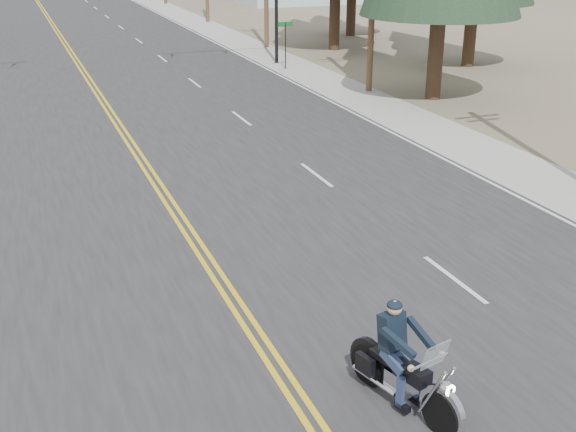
# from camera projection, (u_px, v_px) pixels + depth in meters

# --- Properties ---
(road) EXTENTS (20.00, 200.00, 0.01)m
(road) POSITION_uv_depth(u_px,v_px,m) (42.00, 8.00, 71.95)
(road) COLOR #303033
(road) RESTS_ON ground
(sidewalk_right) EXTENTS (3.00, 200.00, 0.01)m
(sidewalk_right) POSITION_uv_depth(u_px,v_px,m) (156.00, 4.00, 75.78)
(sidewalk_right) COLOR #A5A5A0
(sidewalk_right) RESTS_ON ground
(street_sign) EXTENTS (0.90, 0.06, 2.62)m
(street_sign) POSITION_uv_depth(u_px,v_px,m) (286.00, 37.00, 40.23)
(street_sign) COLOR black
(street_sign) RESTS_ON ground
(motorcyclist) EXTENTS (1.60, 2.57, 1.87)m
(motorcyclist) POSITION_uv_depth(u_px,v_px,m) (405.00, 359.00, 11.73)
(motorcyclist) COLOR black
(motorcyclist) RESTS_ON ground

